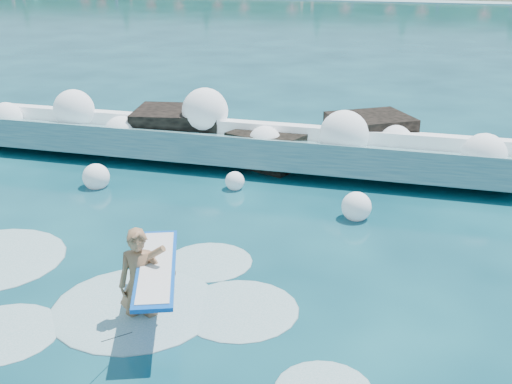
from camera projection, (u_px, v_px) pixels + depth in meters
ground at (149, 282)px, 11.87m from camera, size 200.00×200.00×0.00m
wet_band at (397, 0)px, 72.10m from camera, size 140.00×5.00×0.08m
breaking_wave at (228, 145)px, 18.40m from camera, size 15.95×2.58×1.38m
rock_cluster at (263, 139)px, 18.90m from camera, size 8.54×3.60×1.53m
surfer_with_board at (144, 281)px, 10.44m from camera, size 1.52×3.06×1.95m
wave_spray at (234, 131)px, 18.00m from camera, size 15.12×4.75×2.06m
surf_foam at (95, 290)px, 11.58m from camera, size 9.24×5.04×0.15m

